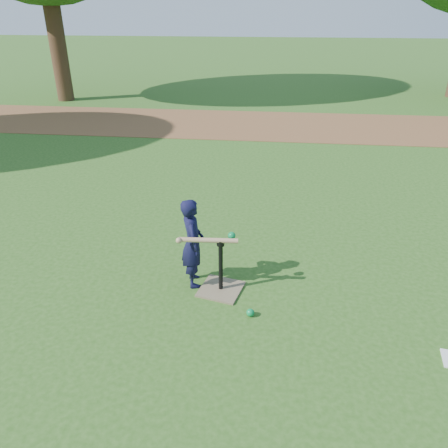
# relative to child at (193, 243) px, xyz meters

# --- Properties ---
(ground) EXTENTS (80.00, 80.00, 0.00)m
(ground) POSITION_rel_child_xyz_m (0.13, -0.39, -0.50)
(ground) COLOR #285116
(ground) RESTS_ON ground
(dirt_strip) EXTENTS (24.00, 3.00, 0.01)m
(dirt_strip) POSITION_rel_child_xyz_m (0.13, 7.11, -0.50)
(dirt_strip) COLOR brown
(dirt_strip) RESTS_ON ground
(child) EXTENTS (0.34, 0.42, 1.00)m
(child) POSITION_rel_child_xyz_m (0.00, 0.00, 0.00)
(child) COLOR black
(child) RESTS_ON ground
(wiffle_ball_ground) EXTENTS (0.08, 0.08, 0.08)m
(wiffle_ball_ground) POSITION_rel_child_xyz_m (0.66, -0.51, -0.46)
(wiffle_ball_ground) COLOR #0B803E
(wiffle_ball_ground) RESTS_ON ground
(batting_tee) EXTENTS (0.52, 0.52, 0.61)m
(batting_tee) POSITION_rel_child_xyz_m (0.31, -0.11, -0.39)
(batting_tee) COLOR #77674C
(batting_tee) RESTS_ON ground
(swing_action) EXTENTS (0.63, 0.20, 0.09)m
(swing_action) POSITION_rel_child_xyz_m (0.21, -0.12, 0.12)
(swing_action) COLOR tan
(swing_action) RESTS_ON ground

